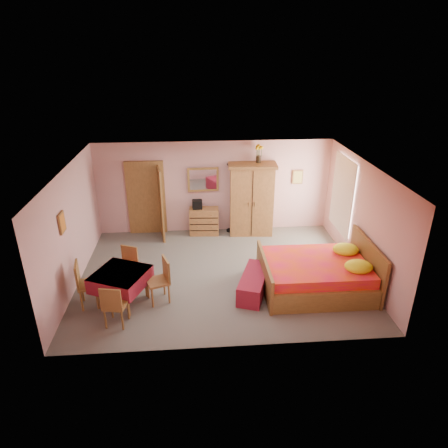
{
  "coord_description": "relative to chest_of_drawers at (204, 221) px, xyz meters",
  "views": [
    {
      "loc": [
        -0.57,
        -8.1,
        4.93
      ],
      "look_at": [
        0.1,
        0.3,
        1.15
      ],
      "focal_mm": 32.0,
      "sensor_mm": 36.0,
      "label": 1
    }
  ],
  "objects": [
    {
      "name": "ceiling",
      "position": [
        0.31,
        -2.23,
        2.22
      ],
      "size": [
        6.5,
        6.5,
        0.0
      ],
      "primitive_type": "plane",
      "rotation": [
        3.14,
        0.0,
        0.0
      ],
      "color": "brown",
      "rests_on": "wall_back"
    },
    {
      "name": "doorway",
      "position": [
        -1.59,
        0.24,
        0.64
      ],
      "size": [
        1.06,
        0.12,
        2.15
      ],
      "primitive_type": "cube",
      "color": "#9E6B35",
      "rests_on": "floor"
    },
    {
      "name": "chair_north",
      "position": [
        -1.8,
        -2.54,
        0.06
      ],
      "size": [
        0.53,
        0.53,
        0.89
      ],
      "primitive_type": "cube",
      "rotation": [
        0.0,
        0.0,
        2.74
      ],
      "color": "#B07B3B",
      "rests_on": "floor"
    },
    {
      "name": "wall_right",
      "position": [
        3.56,
        -2.23,
        0.92
      ],
      "size": [
        0.1,
        5.0,
        2.6
      ],
      "primitive_type": "cube",
      "color": "#D19998",
      "rests_on": "floor"
    },
    {
      "name": "wall_back",
      "position": [
        0.31,
        0.27,
        0.92
      ],
      "size": [
        6.5,
        0.1,
        2.6
      ],
      "primitive_type": "cube",
      "color": "#D19998",
      "rests_on": "floor"
    },
    {
      "name": "chair_west",
      "position": [
        -2.44,
        -3.24,
        0.12
      ],
      "size": [
        0.53,
        0.53,
        1.0
      ],
      "primitive_type": "cube",
      "rotation": [
        0.0,
        0.0,
        -1.38
      ],
      "color": "olive",
      "rests_on": "floor"
    },
    {
      "name": "chair_south",
      "position": [
        -1.81,
        -3.92,
        0.07
      ],
      "size": [
        0.48,
        0.48,
        0.9
      ],
      "primitive_type": "cube",
      "rotation": [
        0.0,
        0.0,
        -0.19
      ],
      "color": "olive",
      "rests_on": "floor"
    },
    {
      "name": "picture_back",
      "position": [
        2.66,
        0.24,
        1.17
      ],
      "size": [
        0.3,
        0.04,
        0.4
      ],
      "primitive_type": "cube",
      "color": "#D8BF59",
      "rests_on": "wall_back"
    },
    {
      "name": "bed",
      "position": [
        2.33,
        -3.0,
        0.16
      ],
      "size": [
        2.38,
        1.88,
        1.1
      ],
      "primitive_type": "cube",
      "rotation": [
        0.0,
        0.0,
        -0.01
      ],
      "color": "red",
      "rests_on": "floor"
    },
    {
      "name": "picture_left",
      "position": [
        -2.91,
        -2.83,
        1.32
      ],
      "size": [
        0.04,
        0.32,
        0.42
      ],
      "primitive_type": "cube",
      "color": "orange",
      "rests_on": "wall_left"
    },
    {
      "name": "stereo",
      "position": [
        -0.18,
        0.02,
        0.51
      ],
      "size": [
        0.28,
        0.21,
        0.25
      ],
      "primitive_type": "cube",
      "rotation": [
        0.0,
        0.0,
        0.04
      ],
      "color": "black",
      "rests_on": "chest_of_drawers"
    },
    {
      "name": "wardrobe",
      "position": [
        1.33,
        -0.04,
        0.63
      ],
      "size": [
        1.34,
        0.76,
        2.04
      ],
      "primitive_type": "cube",
      "rotation": [
        0.0,
        0.0,
        -0.07
      ],
      "color": "#A06936",
      "rests_on": "floor"
    },
    {
      "name": "chair_east",
      "position": [
        -1.07,
        -3.21,
        0.1
      ],
      "size": [
        0.56,
        0.56,
        0.96
      ],
      "primitive_type": "cube",
      "rotation": [
        0.0,
        0.0,
        1.91
      ],
      "color": "#A36B37",
      "rests_on": "floor"
    },
    {
      "name": "floor",
      "position": [
        0.31,
        -2.23,
        -0.38
      ],
      "size": [
        6.5,
        6.5,
        0.0
      ],
      "primitive_type": "plane",
      "color": "slate",
      "rests_on": "ground"
    },
    {
      "name": "sunflower_vase",
      "position": [
        1.5,
        0.08,
        1.9
      ],
      "size": [
        0.21,
        0.21,
        0.49
      ],
      "primitive_type": "cube",
      "rotation": [
        0.0,
        0.0,
        0.06
      ],
      "color": "yellow",
      "rests_on": "wardrobe"
    },
    {
      "name": "floor_lamp",
      "position": [
        0.77,
        0.13,
        0.61
      ],
      "size": [
        0.33,
        0.33,
        1.99
      ],
      "primitive_type": "cube",
      "rotation": [
        0.0,
        0.0,
        -0.37
      ],
      "color": "black",
      "rests_on": "floor"
    },
    {
      "name": "bench",
      "position": [
        0.97,
        -3.05,
        -0.16
      ],
      "size": [
        0.91,
        1.42,
        0.44
      ],
      "primitive_type": "cube",
      "rotation": [
        0.0,
        0.0,
        -0.34
      ],
      "color": "maroon",
      "rests_on": "floor"
    },
    {
      "name": "wall_mirror",
      "position": [
        0.0,
        0.21,
        1.17
      ],
      "size": [
        0.86,
        0.08,
        0.68
      ],
      "primitive_type": "cube",
      "rotation": [
        0.0,
        0.0,
        0.04
      ],
      "color": "white",
      "rests_on": "wall_back"
    },
    {
      "name": "window",
      "position": [
        3.52,
        -1.03,
        1.07
      ],
      "size": [
        0.08,
        1.4,
        1.95
      ],
      "primitive_type": "cube",
      "color": "white",
      "rests_on": "wall_right"
    },
    {
      "name": "chest_of_drawers",
      "position": [
        0.0,
        0.0,
        0.0
      ],
      "size": [
        0.84,
        0.46,
        0.77
      ],
      "primitive_type": "cube",
      "rotation": [
        0.0,
        0.0,
        -0.06
      ],
      "color": "#9F6635",
      "rests_on": "floor"
    },
    {
      "name": "wall_left",
      "position": [
        -2.94,
        -2.23,
        0.92
      ],
      "size": [
        0.1,
        5.0,
        2.6
      ],
      "primitive_type": "cube",
      "color": "#D19998",
      "rests_on": "floor"
    },
    {
      "name": "wall_front",
      "position": [
        0.31,
        -4.73,
        0.92
      ],
      "size": [
        6.5,
        0.1,
        2.6
      ],
      "primitive_type": "cube",
      "color": "#D19998",
      "rests_on": "floor"
    },
    {
      "name": "dining_table",
      "position": [
        -1.81,
        -3.21,
        -0.02
      ],
      "size": [
        1.31,
        1.31,
        0.73
      ],
      "primitive_type": "cube",
      "rotation": [
        0.0,
        0.0,
        -0.41
      ],
      "color": "maroon",
      "rests_on": "floor"
    }
  ]
}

